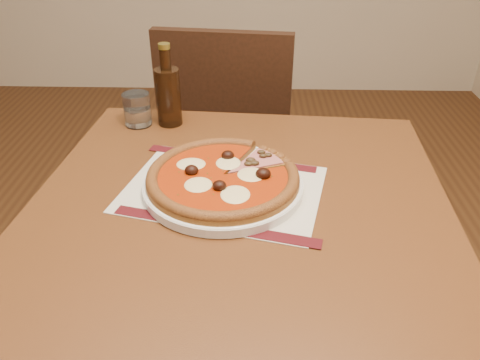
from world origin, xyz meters
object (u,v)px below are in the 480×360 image
table (240,240)px  plate (223,185)px  water_glass (137,109)px  pizza (223,176)px  bottle (168,94)px  chair_far (229,134)px

table → plate: 0.12m
table → water_glass: 0.44m
table → water_glass: size_ratio=10.48×
table → pizza: bearing=136.7°
plate → bottle: bearing=116.7°
table → chair_far: size_ratio=0.94×
water_glass → chair_far: bearing=63.8°
pizza → plate: bearing=39.3°
table → bottle: (-0.19, 0.33, 0.18)m
chair_far → water_glass: bearing=70.7°
table → pizza: (-0.03, 0.03, 0.13)m
pizza → chair_far: bearing=92.1°
table → bottle: size_ratio=4.21×
chair_far → table: bearing=101.4°
chair_far → plate: 0.75m
pizza → bottle: bearing=116.7°
water_glass → bottle: (0.08, 0.01, 0.04)m
chair_far → bottle: 0.53m
bottle → pizza: bearing=-63.3°
bottle → plate: bearing=-63.3°
table → bottle: bottle is taller
plate → chair_far: bearing=92.1°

